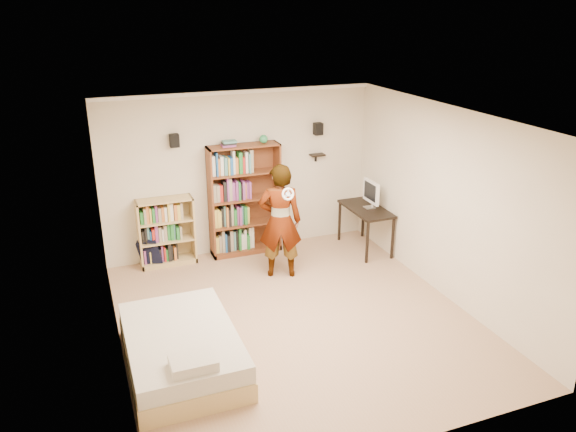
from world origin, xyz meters
The scene contains 14 objects.
ground centered at (0.00, 0.00, 0.00)m, with size 4.50×5.00×0.01m, color tan.
room_shell centered at (0.00, 0.00, 1.76)m, with size 4.52×5.02×2.71m.
crown_molding centered at (0.00, 0.00, 2.67)m, with size 4.50×5.00×0.06m.
speaker_left centered at (-1.05, 2.40, 2.00)m, with size 0.14×0.12×0.20m, color black.
speaker_right centered at (1.35, 2.40, 2.00)m, with size 0.14×0.12×0.20m, color black.
wall_shelf centered at (1.35, 2.41, 1.55)m, with size 0.25×0.16×0.03m, color black.
tall_bookshelf centered at (0.02, 2.33, 0.93)m, with size 1.17×0.34×1.85m, color brown, non-canonical shape.
low_bookshelf centered at (-1.29, 2.33, 0.55)m, with size 0.88×0.33×1.10m, color tan, non-canonical shape.
computer_desk centered at (1.96, 1.72, 0.37)m, with size 0.55×1.10×0.75m, color black, non-canonical shape.
imac centered at (2.01, 1.70, 0.98)m, with size 0.09×0.47×0.47m, color white, non-canonical shape.
daybed centered at (-1.61, -0.49, 0.28)m, with size 1.23×1.90×0.56m, color beige, non-canonical shape.
person centered at (0.27, 1.31, 0.89)m, with size 0.65×0.43×1.79m, color black.
wii_wheel centered at (0.27, 0.98, 1.43)m, with size 0.19×0.19×0.03m, color white.
navy_bag centered at (-1.57, 2.33, 0.24)m, with size 0.36×0.23×0.48m, color black, non-canonical shape.
Camera 1 is at (-2.44, -6.07, 3.95)m, focal length 35.00 mm.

